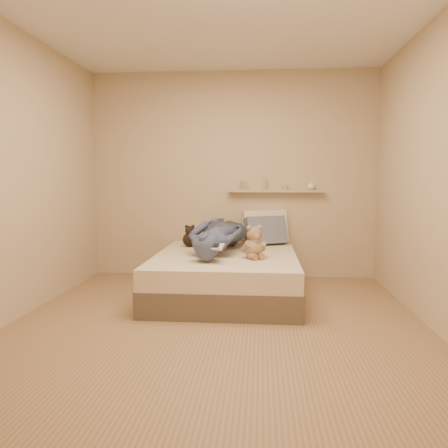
# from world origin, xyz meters

# --- Properties ---
(room) EXTENTS (3.80, 3.80, 3.80)m
(room) POSITION_xyz_m (0.00, 0.00, 1.30)
(room) COLOR #97714E
(room) RESTS_ON ground
(bed) EXTENTS (1.50, 1.90, 0.45)m
(bed) POSITION_xyz_m (0.00, 0.93, 0.22)
(bed) COLOR brown
(bed) RESTS_ON floor
(game_console) EXTENTS (0.20, 0.14, 0.06)m
(game_console) POSITION_xyz_m (-0.07, 0.36, 0.62)
(game_console) COLOR #B0B2B7
(game_console) RESTS_ON bed
(teddy_bear) EXTENTS (0.27, 0.28, 0.34)m
(teddy_bear) POSITION_xyz_m (0.30, 0.69, 0.59)
(teddy_bear) COLOR tan
(teddy_bear) RESTS_ON bed
(dark_plush) EXTENTS (0.17, 0.17, 0.26)m
(dark_plush) POSITION_xyz_m (-0.47, 1.38, 0.56)
(dark_plush) COLOR black
(dark_plush) RESTS_ON bed
(pillow_cream) EXTENTS (0.60, 0.42, 0.43)m
(pillow_cream) POSITION_xyz_m (0.42, 1.76, 0.65)
(pillow_cream) COLOR beige
(pillow_cream) RESTS_ON bed
(pillow_grey) EXTENTS (0.56, 0.43, 0.37)m
(pillow_grey) POSITION_xyz_m (0.43, 1.62, 0.62)
(pillow_grey) COLOR slate
(pillow_grey) RESTS_ON bed
(person) EXTENTS (0.75, 1.65, 0.38)m
(person) POSITION_xyz_m (-0.09, 1.11, 0.64)
(person) COLOR #3F4863
(person) RESTS_ON bed
(wall_shelf) EXTENTS (1.20, 0.12, 0.03)m
(wall_shelf) POSITION_xyz_m (0.55, 1.84, 1.10)
(wall_shelf) COLOR tan
(wall_shelf) RESTS_ON wall_back
(shelf_bottles) EXTENTS (0.96, 0.13, 0.16)m
(shelf_bottles) POSITION_xyz_m (0.61, 1.84, 1.18)
(shelf_bottles) COLOR white
(shelf_bottles) RESTS_ON wall_shelf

